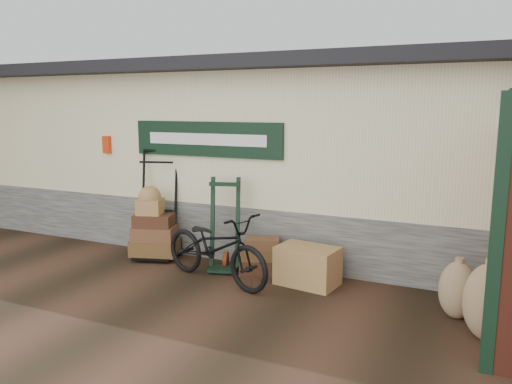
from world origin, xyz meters
TOP-DOWN VIEW (x-y plane):
  - ground at (0.00, 0.00)m, footprint 80.00×80.00m
  - station_building at (-0.01, 2.74)m, footprint 14.40×4.10m
  - porter_trolley at (-1.12, 0.76)m, footprint 1.05×0.90m
  - green_barrow at (0.21, 0.60)m, footprint 0.61×0.56m
  - suitcase_stack at (0.77, 0.68)m, footprint 0.72×0.59m
  - wicker_hamper at (1.56, 0.51)m, footprint 0.89×0.65m
  - bicycle at (0.35, 0.06)m, footprint 1.21×2.06m
  - burlap_sack_left at (3.53, 0.16)m, footprint 0.44×0.37m
  - burlap_sack_right at (3.85, -0.30)m, footprint 0.59×0.52m

SIDE VIEW (x-z plane):
  - ground at x=0.00m, z-range 0.00..0.00m
  - wicker_hamper at x=1.56m, z-range 0.00..0.54m
  - suitcase_stack at x=0.77m, z-range 0.00..0.55m
  - burlap_sack_left at x=3.53m, z-range 0.00..0.70m
  - burlap_sack_right at x=3.85m, z-range 0.00..0.85m
  - bicycle at x=0.35m, z-range 0.00..1.13m
  - green_barrow at x=0.21m, z-range 0.00..1.41m
  - porter_trolley at x=-1.12m, z-range 0.00..1.79m
  - station_building at x=-0.01m, z-range 0.01..3.21m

